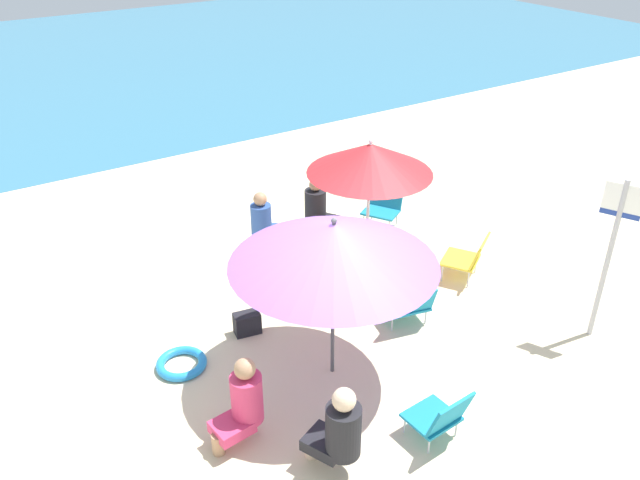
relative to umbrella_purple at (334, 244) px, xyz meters
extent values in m
plane|color=beige|center=(-0.01, 0.05, -1.58)|extent=(40.00, 40.00, 0.00)
cube|color=teal|center=(-0.01, 14.79, -1.58)|extent=(40.00, 16.00, 0.01)
cylinder|color=#4C4C51|center=(0.00, 0.00, -0.68)|extent=(0.04, 0.04, 1.81)
cone|color=#8E56C6|center=(0.00, 0.00, 0.00)|extent=(2.09, 2.09, 0.45)
sphere|color=#4C4C51|center=(0.00, 0.00, 0.26)|extent=(0.06, 0.06, 0.06)
cylinder|color=silver|center=(1.56, 1.52, -0.68)|extent=(0.04, 0.04, 1.80)
cone|color=red|center=(1.56, 1.52, 0.03)|extent=(1.60, 1.60, 0.39)
sphere|color=silver|center=(1.56, 1.52, 0.25)|extent=(0.06, 0.06, 0.06)
cube|color=teal|center=(0.28, -1.27, -1.36)|extent=(0.48, 0.44, 0.03)
cube|color=teal|center=(0.30, -1.49, -1.16)|extent=(0.47, 0.18, 0.40)
cylinder|color=silver|center=(0.09, -1.12, -1.48)|extent=(0.02, 0.02, 0.20)
cylinder|color=silver|center=(0.45, -1.09, -1.48)|extent=(0.02, 0.02, 0.20)
cylinder|color=silver|center=(0.11, -1.44, -1.48)|extent=(0.02, 0.02, 0.20)
cylinder|color=silver|center=(0.48, -1.42, -1.48)|extent=(0.02, 0.02, 0.20)
cube|color=teal|center=(2.46, 2.38, -1.34)|extent=(0.61, 0.65, 0.03)
cube|color=teal|center=(2.65, 2.49, -1.17)|extent=(0.38, 0.51, 0.33)
cylinder|color=silver|center=(2.43, 2.12, -1.47)|extent=(0.02, 0.02, 0.23)
cylinder|color=silver|center=(2.22, 2.47, -1.47)|extent=(0.02, 0.02, 0.23)
cylinder|color=silver|center=(2.71, 2.29, -1.47)|extent=(0.02, 0.02, 0.23)
cylinder|color=silver|center=(2.49, 2.64, -1.47)|extent=(0.02, 0.02, 0.23)
cube|color=teal|center=(1.23, 0.32, -1.37)|extent=(0.63, 0.54, 0.03)
cube|color=teal|center=(1.18, 0.10, -1.20)|extent=(0.57, 0.25, 0.34)
cylinder|color=silver|center=(1.06, 0.54, -1.48)|extent=(0.02, 0.02, 0.20)
cylinder|color=silver|center=(1.49, 0.44, -1.48)|extent=(0.02, 0.02, 0.20)
cylinder|color=silver|center=(0.98, 0.21, -1.48)|extent=(0.02, 0.02, 0.20)
cylinder|color=silver|center=(1.41, 0.11, -1.48)|extent=(0.02, 0.02, 0.20)
cube|color=gold|center=(2.47, 0.66, -1.31)|extent=(0.65, 0.63, 0.03)
cube|color=gold|center=(2.59, 0.46, -1.12)|extent=(0.50, 0.38, 0.36)
cylinder|color=silver|center=(2.21, 0.71, -1.45)|extent=(0.02, 0.02, 0.26)
cylinder|color=silver|center=(2.54, 0.92, -1.45)|extent=(0.02, 0.02, 0.26)
cylinder|color=silver|center=(2.39, 0.41, -1.45)|extent=(0.02, 0.02, 0.26)
cylinder|color=silver|center=(2.73, 0.62, -1.45)|extent=(0.02, 0.02, 0.26)
cube|color=#DB3866|center=(-1.36, -0.37, -1.36)|extent=(0.39, 0.34, 0.12)
cylinder|color=tan|center=(-1.52, -0.39, -1.47)|extent=(0.12, 0.12, 0.22)
cylinder|color=#DB3866|center=(-1.18, -0.35, -1.11)|extent=(0.30, 0.30, 0.50)
sphere|color=tan|center=(-1.18, -0.35, -0.76)|extent=(0.20, 0.20, 0.20)
cube|color=#2D519E|center=(0.70, 2.78, -1.34)|extent=(0.46, 0.46, 0.12)
cylinder|color=tan|center=(0.81, 2.90, -1.46)|extent=(0.12, 0.12, 0.24)
cylinder|color=#2D519E|center=(0.57, 2.66, -1.09)|extent=(0.29, 0.29, 0.51)
sphere|color=tan|center=(0.57, 2.66, -0.74)|extent=(0.19, 0.19, 0.19)
cube|color=black|center=(-0.76, -1.03, -1.32)|extent=(0.43, 0.46, 0.12)
cylinder|color=beige|center=(-0.82, -0.88, -1.45)|extent=(0.12, 0.12, 0.26)
cylinder|color=black|center=(-0.68, -1.19, -1.07)|extent=(0.32, 0.32, 0.50)
sphere|color=beige|center=(-0.68, -1.19, -0.71)|extent=(0.21, 0.21, 0.21)
cube|color=black|center=(1.58, 2.54, -1.32)|extent=(0.46, 0.47, 0.12)
cylinder|color=tan|center=(1.67, 2.40, -1.45)|extent=(0.12, 0.12, 0.26)
cylinder|color=black|center=(1.49, 2.69, -1.09)|extent=(0.32, 0.32, 0.46)
sphere|color=tan|center=(1.49, 2.69, -0.77)|extent=(0.18, 0.18, 0.18)
cylinder|color=#ADADB2|center=(2.90, -1.08, -0.60)|extent=(0.06, 0.06, 1.97)
cube|color=white|center=(2.90, -1.08, 0.15)|extent=(0.19, 0.37, 0.37)
cube|color=navy|center=(2.90, -1.08, -0.01)|extent=(0.19, 0.38, 0.06)
torus|color=#238CD8|center=(-1.35, 0.94, -1.53)|extent=(0.55, 0.55, 0.10)
cube|color=black|center=(-0.46, 1.10, -1.45)|extent=(0.33, 0.23, 0.26)
camera|label=1|loc=(-3.04, -4.50, 3.10)|focal=36.37mm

